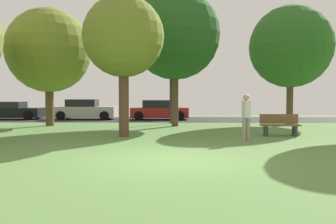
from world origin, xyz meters
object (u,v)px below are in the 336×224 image
at_px(oak_tree_left, 175,35).
at_px(parked_car_silver, 85,110).
at_px(parked_car_black, 11,111).
at_px(park_bench, 280,125).
at_px(maple_tree_near, 123,37).
at_px(parked_car_red, 159,111).
at_px(person_bystander, 246,115).
at_px(street_lamp_post, 171,87).
at_px(maple_tree_far, 291,47).
at_px(birch_tree_lone, 49,51).

xyz_separation_m(oak_tree_left, parked_car_silver, (-6.54, 5.83, -4.38)).
relative_size(parked_car_black, park_bench, 2.81).
distance_m(maple_tree_near, parked_car_red, 11.38).
bearing_deg(oak_tree_left, parked_car_black, 154.05).
bearing_deg(person_bystander, parked_car_black, 36.52).
height_order(oak_tree_left, street_lamp_post, oak_tree_left).
bearing_deg(maple_tree_far, parked_car_red, 153.17).
height_order(maple_tree_near, street_lamp_post, maple_tree_near).
distance_m(birch_tree_lone, street_lamp_post, 7.33).
relative_size(maple_tree_far, oak_tree_left, 0.94).
relative_size(maple_tree_far, parked_car_red, 1.72).
relative_size(maple_tree_near, person_bystander, 3.34).
relative_size(parked_car_silver, parked_car_red, 1.07).
distance_m(maple_tree_near, park_bench, 7.38).
distance_m(person_bystander, street_lamp_post, 8.90).
relative_size(person_bystander, street_lamp_post, 0.38).
relative_size(maple_tree_near, parked_car_black, 1.27).
height_order(person_bystander, park_bench, person_bystander).
xyz_separation_m(birch_tree_lone, maple_tree_near, (4.95, -5.32, -0.19)).
xyz_separation_m(park_bench, street_lamp_post, (-4.57, 6.72, 1.79)).
bearing_deg(parked_car_silver, maple_tree_far, -17.53).
bearing_deg(parked_car_silver, birch_tree_lone, -95.42).
height_order(oak_tree_left, park_bench, oak_tree_left).
relative_size(maple_tree_far, person_bystander, 4.14).
bearing_deg(maple_tree_near, parked_car_red, 84.59).
bearing_deg(oak_tree_left, parked_car_silver, 138.28).
bearing_deg(parked_car_silver, parked_car_red, -2.06).
bearing_deg(parked_car_red, maple_tree_far, -26.83).
relative_size(maple_tree_near, park_bench, 3.56).
height_order(person_bystander, parked_car_black, person_bystander).
relative_size(parked_car_black, street_lamp_post, 1.00).
height_order(birch_tree_lone, maple_tree_near, birch_tree_lone).
distance_m(person_bystander, park_bench, 2.44).
xyz_separation_m(maple_tree_far, street_lamp_post, (-7.16, 0.34, -2.37)).
bearing_deg(birch_tree_lone, maple_tree_near, -47.08).
bearing_deg(street_lamp_post, oak_tree_left, -82.76).
xyz_separation_m(parked_car_red, street_lamp_post, (0.86, -3.71, 1.61)).
xyz_separation_m(maple_tree_near, park_bench, (6.45, 0.39, -3.56)).
bearing_deg(person_bystander, park_bench, -60.56).
height_order(parked_car_silver, parked_car_red, parked_car_silver).
bearing_deg(park_bench, maple_tree_far, -112.10).
relative_size(maple_tree_far, parked_car_silver, 1.60).
xyz_separation_m(oak_tree_left, maple_tree_near, (-2.13, -5.19, -1.03)).
distance_m(maple_tree_far, parked_car_black, 19.77).
xyz_separation_m(parked_car_black, parked_car_red, (10.87, -0.19, 0.04)).
xyz_separation_m(person_bystander, parked_car_red, (-3.67, 12.06, -0.30)).
bearing_deg(park_bench, person_bystander, 42.81).
relative_size(maple_tree_near, parked_car_silver, 1.29).
bearing_deg(maple_tree_far, street_lamp_post, 177.27).
distance_m(maple_tree_near, parked_car_silver, 12.33).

